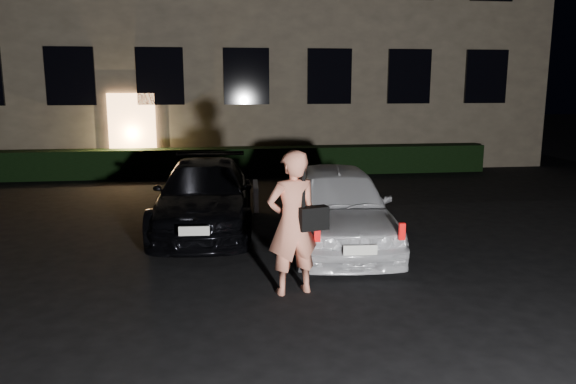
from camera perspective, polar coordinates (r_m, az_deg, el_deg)
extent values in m
plane|color=black|center=(7.32, 1.43, -11.69)|extent=(80.00, 80.00, 0.00)
cube|color=#F4A765|center=(17.84, -15.51, 5.63)|extent=(1.40, 0.10, 2.50)
cube|color=black|center=(18.08, -21.24, 10.91)|extent=(1.40, 0.10, 1.70)
cube|color=black|center=(17.67, -12.86, 11.39)|extent=(1.40, 0.10, 1.70)
cube|color=black|center=(17.64, -4.24, 11.63)|extent=(1.40, 0.10, 1.70)
cube|color=black|center=(17.98, 4.23, 11.62)|extent=(1.40, 0.10, 1.70)
cube|color=black|center=(18.69, 12.21, 11.39)|extent=(1.40, 0.10, 1.70)
cube|color=black|center=(19.71, 19.47, 10.99)|extent=(1.40, 0.10, 1.70)
cube|color=black|center=(17.36, -4.03, 3.12)|extent=(15.00, 0.70, 0.85)
imported|color=black|center=(11.07, -8.47, -0.37)|extent=(2.09, 4.60, 1.31)
cube|color=white|center=(10.20, -3.29, -0.36)|extent=(0.14, 0.94, 0.44)
cube|color=silver|center=(8.83, -9.51, -3.92)|extent=(0.48, 0.07, 0.15)
imported|color=silver|center=(9.82, 4.95, -1.39)|extent=(1.93, 4.30, 1.43)
cube|color=red|center=(7.78, 2.99, -4.20)|extent=(0.09, 0.06, 0.24)
cube|color=red|center=(8.02, 11.51, -3.95)|extent=(0.09, 0.06, 0.24)
cube|color=silver|center=(7.90, 7.35, -5.86)|extent=(0.48, 0.07, 0.14)
imported|color=#E78667|center=(7.52, 0.45, -3.15)|extent=(0.81, 0.64, 1.97)
cube|color=black|center=(7.48, 2.57, -2.67)|extent=(0.43, 0.27, 0.31)
cube|color=black|center=(7.37, 1.52, 0.67)|extent=(0.06, 0.07, 0.61)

